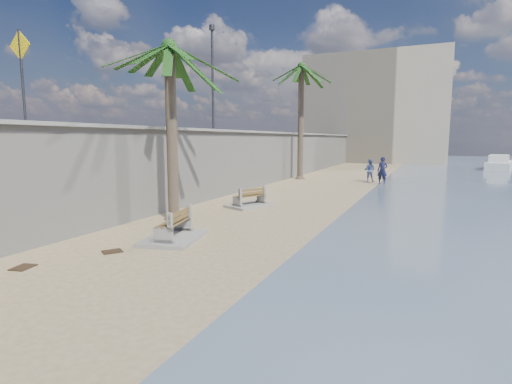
% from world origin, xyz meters
% --- Properties ---
extents(ground_plane, '(140.00, 140.00, 0.00)m').
position_xyz_m(ground_plane, '(0.00, 0.00, 0.00)').
color(ground_plane, tan).
extents(seawall, '(0.45, 70.00, 3.50)m').
position_xyz_m(seawall, '(-5.20, 20.00, 1.75)').
color(seawall, gray).
rests_on(seawall, ground_plane).
extents(wall_cap, '(0.80, 70.00, 0.12)m').
position_xyz_m(wall_cap, '(-5.20, 20.00, 3.55)').
color(wall_cap, gray).
rests_on(wall_cap, seawall).
extents(end_building, '(18.00, 12.00, 14.00)m').
position_xyz_m(end_building, '(-2.00, 52.00, 7.00)').
color(end_building, '#B7AA93').
rests_on(end_building, ground_plane).
extents(bench_near, '(1.95, 2.47, 0.91)m').
position_xyz_m(bench_near, '(-1.91, 3.89, 0.40)').
color(bench_near, gray).
rests_on(bench_near, ground_plane).
extents(bench_far, '(2.08, 2.41, 0.85)m').
position_xyz_m(bench_far, '(-2.31, 10.38, 0.37)').
color(bench_far, gray).
rests_on(bench_far, ground_plane).
extents(palm_mid, '(5.00, 5.00, 7.39)m').
position_xyz_m(palm_mid, '(-3.82, 6.59, 6.41)').
color(palm_mid, brown).
rests_on(palm_mid, ground_plane).
extents(palm_back, '(5.00, 5.00, 9.45)m').
position_xyz_m(palm_back, '(-4.07, 23.62, 8.40)').
color(palm_back, brown).
rests_on(palm_back, ground_plane).
extents(pedestrian_sign, '(0.78, 0.07, 2.40)m').
position_xyz_m(pedestrian_sign, '(-5.00, 1.50, 5.15)').
color(pedestrian_sign, '#2D2D33').
rests_on(pedestrian_sign, wall_cap).
extents(streetlight, '(0.28, 0.28, 5.12)m').
position_xyz_m(streetlight, '(-5.10, 12.00, 6.64)').
color(streetlight, '#2D2D33').
rests_on(streetlight, wall_cap).
extents(person_a, '(0.85, 0.63, 2.17)m').
position_xyz_m(person_a, '(2.22, 22.39, 1.09)').
color(person_a, '#16193C').
rests_on(person_a, ground_plane).
extents(person_b, '(0.98, 0.81, 1.86)m').
position_xyz_m(person_b, '(1.18, 23.75, 0.93)').
color(person_b, '#465391').
rests_on(person_b, ground_plane).
extents(yacht_far, '(3.48, 8.00, 1.50)m').
position_xyz_m(yacht_far, '(11.70, 41.90, 0.35)').
color(yacht_far, silver).
rests_on(yacht_far, bay_water).
extents(debris_b, '(0.51, 0.59, 0.03)m').
position_xyz_m(debris_b, '(-3.68, 0.17, 0.01)').
color(debris_b, '#382616').
rests_on(debris_b, ground_plane).
extents(debris_d, '(0.63, 0.66, 0.03)m').
position_xyz_m(debris_d, '(-2.71, 2.11, 0.01)').
color(debris_d, '#382616').
rests_on(debris_d, ground_plane).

